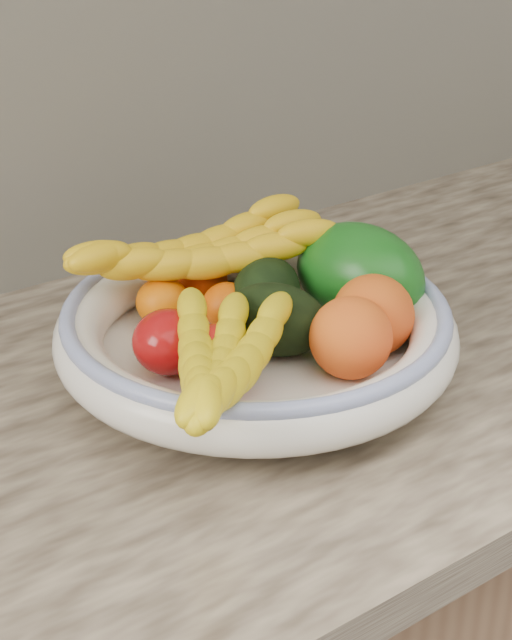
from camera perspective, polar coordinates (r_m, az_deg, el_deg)
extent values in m
cube|color=tan|center=(1.00, -0.67, -3.66)|extent=(2.44, 0.66, 0.04)
cube|color=beige|center=(1.15, -9.88, 14.73)|extent=(2.40, 0.02, 0.50)
cylinder|color=white|center=(0.97, 0.00, -2.73)|extent=(0.13, 0.13, 0.02)
cylinder|color=white|center=(0.96, 0.00, -2.01)|extent=(0.32, 0.32, 0.01)
torus|color=white|center=(0.95, 0.00, -0.64)|extent=(0.39, 0.39, 0.05)
torus|color=#3B52A6|center=(0.94, 0.00, 0.54)|extent=(0.37, 0.37, 0.02)
ellipsoid|color=orange|center=(1.00, -5.45, 1.05)|extent=(0.07, 0.07, 0.05)
ellipsoid|color=#EE4A05|center=(1.04, -3.20, 2.32)|extent=(0.07, 0.07, 0.05)
ellipsoid|color=#E75C04|center=(0.98, -1.69, 0.85)|extent=(0.06, 0.06, 0.05)
ellipsoid|color=#9F0C0E|center=(0.90, -5.12, -1.27)|extent=(0.07, 0.07, 0.06)
ellipsoid|color=red|center=(0.87, -2.32, -2.23)|extent=(0.07, 0.07, 0.06)
ellipsoid|color=black|center=(0.94, 1.12, 0.03)|extent=(0.12, 0.12, 0.07)
ellipsoid|color=black|center=(0.99, 0.61, 1.59)|extent=(0.12, 0.12, 0.07)
ellipsoid|color=#0F5010|center=(1.01, 6.05, 2.67)|extent=(0.15, 0.17, 0.13)
ellipsoid|color=orange|center=(0.90, 5.54, -1.03)|extent=(0.09, 0.09, 0.08)
ellipsoid|color=orange|center=(0.94, 6.82, 0.27)|extent=(0.08, 0.08, 0.08)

